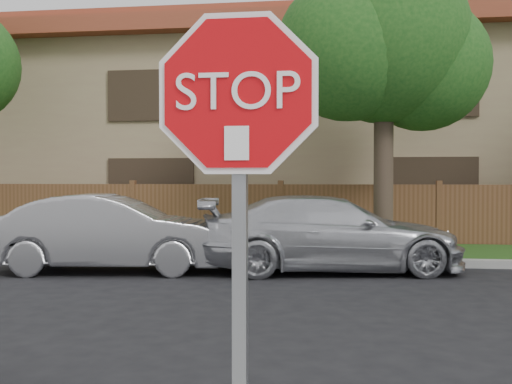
# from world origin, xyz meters

# --- Properties ---
(far_curb) EXTENTS (70.00, 0.30, 0.15)m
(far_curb) POSITION_xyz_m (0.00, 8.15, 0.07)
(far_curb) COLOR gray
(far_curb) RESTS_ON ground
(grass_strip) EXTENTS (70.00, 3.00, 0.12)m
(grass_strip) POSITION_xyz_m (0.00, 9.80, 0.06)
(grass_strip) COLOR #1E4714
(grass_strip) RESTS_ON ground
(fence) EXTENTS (70.00, 0.12, 1.60)m
(fence) POSITION_xyz_m (0.00, 11.40, 0.80)
(fence) COLOR brown
(fence) RESTS_ON ground
(apartment_building) EXTENTS (35.20, 9.20, 7.20)m
(apartment_building) POSITION_xyz_m (0.00, 17.00, 3.53)
(apartment_building) COLOR #9E8362
(apartment_building) RESTS_ON ground
(tree_mid) EXTENTS (4.80, 3.90, 7.35)m
(tree_mid) POSITION_xyz_m (2.52, 9.57, 4.87)
(tree_mid) COLOR #382B21
(tree_mid) RESTS_ON ground
(stop_sign) EXTENTS (1.01, 0.13, 2.55)m
(stop_sign) POSITION_xyz_m (1.04, -1.48, 1.83)
(stop_sign) COLOR gray
(stop_sign) RESTS_ON sidewalk_near
(sedan_left) EXTENTS (4.58, 2.10, 1.46)m
(sedan_left) POSITION_xyz_m (-2.75, 6.65, 0.73)
(sedan_left) COLOR #9D9DA2
(sedan_left) RESTS_ON ground
(sedan_right) EXTENTS (5.21, 2.80, 1.43)m
(sedan_right) POSITION_xyz_m (1.34, 7.24, 0.72)
(sedan_right) COLOR silver
(sedan_right) RESTS_ON ground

